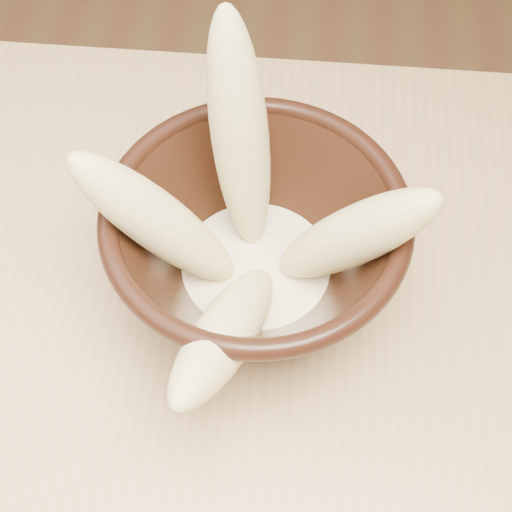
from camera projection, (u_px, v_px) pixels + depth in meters
The scene contains 7 objects.
table at pixel (428, 473), 0.60m from camera, with size 1.20×0.80×0.75m.
bowl at pixel (256, 249), 0.54m from camera, with size 0.22×0.22×0.12m.
milk_puddle at pixel (256, 269), 0.56m from camera, with size 0.13×0.13×0.02m, color beige.
banana_upright at pixel (240, 138), 0.50m from camera, with size 0.04×0.04×0.20m, color #CEBF7A.
banana_left at pixel (158, 222), 0.50m from camera, with size 0.04×0.04×0.17m, color #CEBF7A.
banana_right at pixel (352, 237), 0.50m from camera, with size 0.04×0.04×0.16m, color #CEBF7A.
banana_front at pixel (226, 332), 0.48m from camera, with size 0.04×0.04×0.17m, color #CEBF7A.
Camera 1 is at (-0.13, -0.18, 1.27)m, focal length 50.00 mm.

